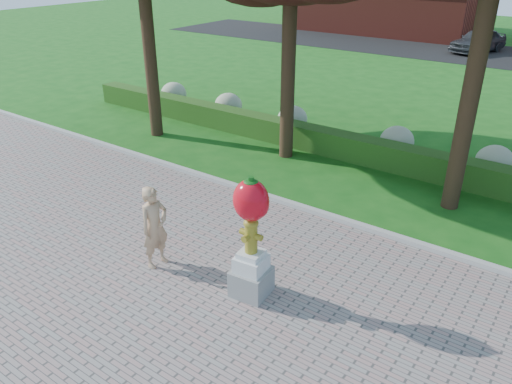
{
  "coord_description": "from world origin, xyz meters",
  "views": [
    {
      "loc": [
        6.14,
        -7.12,
        6.25
      ],
      "look_at": [
        0.35,
        1.0,
        1.33
      ],
      "focal_mm": 35.0,
      "sensor_mm": 36.0,
      "label": 1
    }
  ],
  "objects": [
    {
      "name": "parked_car",
      "position": [
        -1.48,
        28.42,
        0.76
      ],
      "size": [
        3.1,
        4.68,
        1.48
      ],
      "primitive_type": "imported",
      "rotation": [
        0.0,
        0.0,
        -0.34
      ],
      "color": "#393D40",
      "rests_on": "street"
    },
    {
      "name": "street",
      "position": [
        0.0,
        28.0,
        0.01
      ],
      "size": [
        50.0,
        8.0,
        0.02
      ],
      "primitive_type": "cube",
      "color": "black",
      "rests_on": "ground"
    },
    {
      "name": "woman",
      "position": [
        -0.85,
        -0.98,
        0.96
      ],
      "size": [
        0.48,
        0.7,
        1.84
      ],
      "primitive_type": "imported",
      "rotation": [
        0.0,
        0.0,
        1.51
      ],
      "color": "tan",
      "rests_on": "walkway"
    },
    {
      "name": "curb",
      "position": [
        0.0,
        3.0,
        0.07
      ],
      "size": [
        40.0,
        0.18,
        0.15
      ],
      "primitive_type": "cube",
      "color": "#ADADA5",
      "rests_on": "ground"
    },
    {
      "name": "lawn_hedge",
      "position": [
        0.0,
        7.0,
        0.4
      ],
      "size": [
        24.0,
        0.7,
        0.8
      ],
      "primitive_type": "cube",
      "color": "#224B15",
      "rests_on": "ground"
    },
    {
      "name": "hydrangea_row",
      "position": [
        0.57,
        8.0,
        0.55
      ],
      "size": [
        20.1,
        1.1,
        0.99
      ],
      "color": "#9EA981",
      "rests_on": "ground"
    },
    {
      "name": "ground",
      "position": [
        0.0,
        0.0,
        0.0
      ],
      "size": [
        100.0,
        100.0,
        0.0
      ],
      "primitive_type": "plane",
      "color": "#165515",
      "rests_on": "ground"
    },
    {
      "name": "hydrant_sculpture",
      "position": [
        1.4,
        -0.64,
        1.39
      ],
      "size": [
        0.75,
        0.75,
        2.54
      ],
      "rotation": [
        0.0,
        0.0,
        0.1
      ],
      "color": "gray",
      "rests_on": "walkway"
    },
    {
      "name": "walkway",
      "position": [
        0.0,
        -4.0,
        0.02
      ],
      "size": [
        40.0,
        14.0,
        0.04
      ],
      "primitive_type": "cube",
      "color": "gray",
      "rests_on": "ground"
    }
  ]
}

